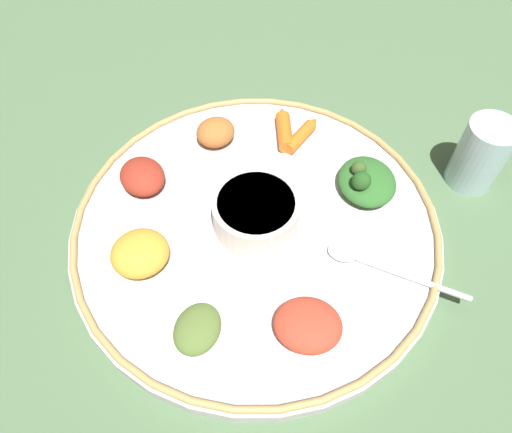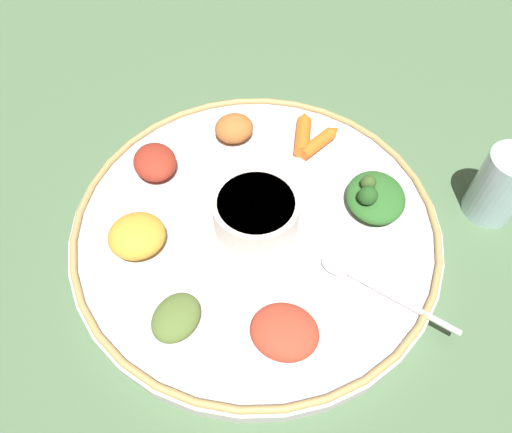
{
  "view_description": "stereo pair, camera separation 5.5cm",
  "coord_description": "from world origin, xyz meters",
  "px_view_note": "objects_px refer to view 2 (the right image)",
  "views": [
    {
      "loc": [
        0.3,
        -0.09,
        0.49
      ],
      "look_at": [
        0.0,
        0.0,
        0.04
      ],
      "focal_mm": 33.55,
      "sensor_mm": 36.0,
      "label": 1
    },
    {
      "loc": [
        0.32,
        -0.04,
        0.49
      ],
      "look_at": [
        0.0,
        0.0,
        0.04
      ],
      "focal_mm": 33.55,
      "sensor_mm": 36.0,
      "label": 2
    }
  ],
  "objects_px": {
    "drinking_glass": "(498,189)",
    "greens_pile": "(375,197)",
    "center_bowl": "(256,212)",
    "carrot_near_spoon": "(320,141)",
    "carrot_outer": "(303,133)",
    "spoon": "(366,282)"
  },
  "relations": [
    {
      "from": "drinking_glass",
      "to": "carrot_outer",
      "type": "bearing_deg",
      "value": -121.6
    },
    {
      "from": "center_bowl",
      "to": "carrot_near_spoon",
      "type": "xyz_separation_m",
      "value": [
        -0.11,
        0.1,
        -0.01
      ]
    },
    {
      "from": "spoon",
      "to": "greens_pile",
      "type": "height_order",
      "value": "greens_pile"
    },
    {
      "from": "carrot_near_spoon",
      "to": "drinking_glass",
      "type": "height_order",
      "value": "drinking_glass"
    },
    {
      "from": "carrot_near_spoon",
      "to": "carrot_outer",
      "type": "xyz_separation_m",
      "value": [
        -0.02,
        -0.02,
        0.0
      ]
    },
    {
      "from": "greens_pile",
      "to": "carrot_near_spoon",
      "type": "height_order",
      "value": "greens_pile"
    },
    {
      "from": "carrot_outer",
      "to": "greens_pile",
      "type": "bearing_deg",
      "value": 28.02
    },
    {
      "from": "drinking_glass",
      "to": "greens_pile",
      "type": "bearing_deg",
      "value": -93.74
    },
    {
      "from": "greens_pile",
      "to": "carrot_outer",
      "type": "distance_m",
      "value": 0.14
    },
    {
      "from": "center_bowl",
      "to": "carrot_outer",
      "type": "distance_m",
      "value": 0.15
    },
    {
      "from": "carrot_outer",
      "to": "center_bowl",
      "type": "bearing_deg",
      "value": -31.29
    },
    {
      "from": "greens_pile",
      "to": "carrot_near_spoon",
      "type": "relative_size",
      "value": 1.4
    },
    {
      "from": "center_bowl",
      "to": "spoon",
      "type": "height_order",
      "value": "center_bowl"
    },
    {
      "from": "center_bowl",
      "to": "carrot_outer",
      "type": "relative_size",
      "value": 1.29
    },
    {
      "from": "carrot_outer",
      "to": "drinking_glass",
      "type": "distance_m",
      "value": 0.25
    },
    {
      "from": "center_bowl",
      "to": "carrot_near_spoon",
      "type": "distance_m",
      "value": 0.15
    },
    {
      "from": "spoon",
      "to": "carrot_outer",
      "type": "bearing_deg",
      "value": -172.78
    },
    {
      "from": "greens_pile",
      "to": "drinking_glass",
      "type": "relative_size",
      "value": 0.99
    },
    {
      "from": "center_bowl",
      "to": "spoon",
      "type": "xyz_separation_m",
      "value": [
        0.09,
        0.11,
        -0.02
      ]
    },
    {
      "from": "spoon",
      "to": "drinking_glass",
      "type": "xyz_separation_m",
      "value": [
        -0.09,
        0.18,
        0.02
      ]
    },
    {
      "from": "carrot_near_spoon",
      "to": "spoon",
      "type": "bearing_deg",
      "value": 2.26
    },
    {
      "from": "spoon",
      "to": "carrot_near_spoon",
      "type": "height_order",
      "value": "carrot_near_spoon"
    }
  ]
}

